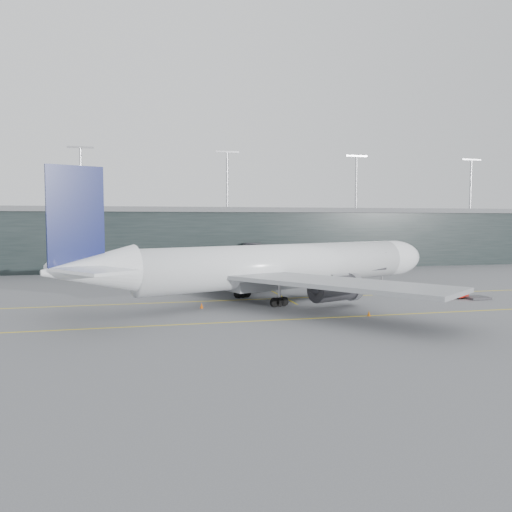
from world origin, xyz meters
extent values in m
plane|color=slate|center=(0.00, 0.00, 0.00)|extent=(320.00, 320.00, 0.00)
cube|color=yellow|center=(0.00, -4.00, 0.01)|extent=(160.00, 0.25, 0.02)
cube|color=yellow|center=(0.00, -20.00, 0.01)|extent=(160.00, 0.25, 0.02)
cube|color=yellow|center=(5.00, 20.00, 0.01)|extent=(0.25, 60.00, 0.02)
cube|color=black|center=(0.00, 58.00, 7.00)|extent=(240.00, 35.00, 14.00)
cube|color=slate|center=(0.00, 58.00, 14.60)|extent=(240.00, 36.00, 1.20)
cylinder|color=#9E9EA3|center=(-30.00, 48.00, 22.00)|extent=(0.60, 0.60, 14.00)
cylinder|color=#9E9EA3|center=(5.00, 48.00, 22.00)|extent=(0.60, 0.60, 14.00)
cylinder|color=#9E9EA3|center=(40.00, 48.00, 22.00)|extent=(0.60, 0.60, 14.00)
cylinder|color=#9E9EA3|center=(75.00, 48.00, 22.00)|extent=(0.60, 0.60, 14.00)
cylinder|color=white|center=(4.09, -4.99, 5.28)|extent=(45.08, 22.04, 6.18)
ellipsoid|color=white|center=(26.93, 3.67, 5.28)|extent=(14.33, 10.38, 6.18)
cone|color=white|center=(-22.49, -15.07, 5.98)|extent=(12.36, 9.44, 5.93)
cube|color=gray|center=(3.15, -5.35, 2.89)|extent=(16.68, 10.32, 1.99)
cube|color=black|center=(30.47, 5.01, 6.28)|extent=(3.11, 3.57, 0.80)
cube|color=gray|center=(6.77, -20.50, 4.29)|extent=(24.50, 28.54, 0.55)
cylinder|color=#39383D|center=(9.31, -13.14, 2.59)|extent=(7.76, 5.74, 3.49)
cube|color=gray|center=(-4.19, 8.40, 4.29)|extent=(11.34, 29.56, 0.55)
cylinder|color=#39383D|center=(2.59, 4.57, 2.59)|extent=(7.76, 5.74, 3.49)
cube|color=#09114B|center=(-23.88, -15.60, 12.26)|extent=(6.24, 2.76, 11.97)
cube|color=white|center=(-21.47, -20.55, 6.48)|extent=(9.69, 10.49, 0.35)
cube|color=white|center=(-25.36, -10.29, 6.48)|extent=(6.36, 9.48, 0.35)
cylinder|color=black|center=(24.60, 2.78, 0.55)|extent=(1.17, 0.76, 1.10)
cylinder|color=#9E9EA3|center=(24.60, 2.78, 1.30)|extent=(0.30, 0.30, 2.59)
cylinder|color=black|center=(2.05, -10.88, 0.65)|extent=(1.39, 0.93, 1.30)
cylinder|color=black|center=(-1.34, -1.93, 0.65)|extent=(1.39, 0.93, 1.30)
cube|color=#2B2B30|center=(21.57, 0.67, 5.13)|extent=(4.26, 4.52, 2.87)
cube|color=#2B2B30|center=(18.96, 8.78, 5.13)|extent=(6.53, 13.48, 2.57)
cube|color=#2B2B30|center=(14.88, 21.48, 5.13)|extent=(6.77, 13.56, 2.67)
cube|color=#2B2B30|center=(10.79, 34.18, 5.13)|extent=(7.01, 13.64, 2.77)
cylinder|color=#9E9EA3|center=(18.74, 9.46, 1.95)|extent=(0.51, 0.51, 3.90)
cube|color=#39383D|center=(18.74, 9.46, 0.36)|extent=(2.42, 2.09, 0.72)
cylinder|color=#2B2B30|center=(21.57, 40.50, 5.13)|extent=(4.10, 4.10, 3.08)
cylinder|color=#2B2B30|center=(21.57, 40.50, 1.85)|extent=(1.85, 1.85, 3.69)
cube|color=#AE140C|center=(31.05, -10.12, 0.92)|extent=(2.76, 2.26, 1.40)
cylinder|color=black|center=(30.44, -10.94, 0.22)|extent=(0.46, 0.31, 0.43)
cylinder|color=black|center=(32.05, -10.32, 0.22)|extent=(0.46, 0.31, 0.43)
cylinder|color=black|center=(30.05, -9.93, 0.22)|extent=(0.46, 0.31, 0.43)
cylinder|color=black|center=(31.66, -9.31, 0.22)|extent=(0.46, 0.31, 0.43)
cube|color=#37363B|center=(33.18, -11.21, 0.20)|extent=(3.55, 2.91, 0.34)
cube|color=#39383D|center=(-5.47, 9.46, 0.17)|extent=(2.63, 2.29, 0.23)
cube|color=#A5ACB1|center=(-5.47, 9.46, 1.20)|extent=(2.16, 2.08, 1.71)
cube|color=#274D99|center=(-5.47, 9.46, 2.09)|extent=(2.23, 2.14, 0.09)
cube|color=#39383D|center=(-2.41, 12.14, 0.15)|extent=(2.02, 1.63, 0.20)
cube|color=#B2B7BF|center=(-2.41, 12.14, 1.05)|extent=(1.62, 1.52, 1.50)
cube|color=#274D99|center=(-2.41, 12.14, 1.83)|extent=(1.67, 1.57, 0.08)
cube|color=#39383D|center=(-0.22, 11.16, 0.15)|extent=(2.49, 2.27, 0.20)
cube|color=silver|center=(-0.22, 11.16, 1.07)|extent=(2.08, 2.03, 1.52)
cube|color=#274D99|center=(-0.22, 11.16, 1.86)|extent=(2.15, 2.09, 0.08)
cone|color=#D5550B|center=(33.46, -7.37, 0.33)|extent=(0.41, 0.41, 0.66)
cone|color=#CD670B|center=(11.07, -20.15, 0.36)|extent=(0.45, 0.45, 0.72)
cone|color=#FF3F0E|center=(8.39, 9.50, 0.37)|extent=(0.47, 0.47, 0.74)
cone|color=#D2560B|center=(-8.62, -9.85, 0.38)|extent=(0.48, 0.48, 0.76)
camera|label=1|loc=(-16.61, -76.89, 11.83)|focal=35.00mm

